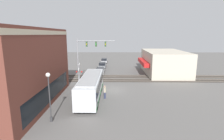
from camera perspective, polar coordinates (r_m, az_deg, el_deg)
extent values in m
plane|color=#605E5B|center=(28.16, -0.12, -6.54)|extent=(120.00, 120.00, 0.00)
cube|color=brown|center=(24.44, -29.38, 0.65)|extent=(16.93, 8.69, 9.51)
cube|color=beige|center=(22.26, -20.93, 11.36)|extent=(17.13, 0.36, 0.50)
cube|color=black|center=(23.32, -19.41, -6.72)|extent=(14.22, 0.12, 2.20)
cube|color=beige|center=(41.07, 16.66, 2.40)|extent=(13.71, 8.28, 5.10)
cube|color=red|center=(40.04, 10.19, 2.55)|extent=(9.60, 1.20, 0.80)
cube|color=silver|center=(24.45, -6.86, -5.23)|extent=(11.36, 2.55, 2.59)
cube|color=black|center=(24.34, -6.89, -4.35)|extent=(11.13, 2.59, 1.09)
cube|color=#288438|center=(24.80, -6.80, -7.72)|extent=(11.13, 2.58, 0.24)
cube|color=#A5A8AA|center=(24.10, -6.94, -2.14)|extent=(9.65, 2.17, 0.12)
cylinder|color=black|center=(28.11, -5.86, -5.57)|extent=(1.00, 2.57, 1.00)
cylinder|color=black|center=(21.25, -8.19, -11.40)|extent=(1.00, 2.57, 1.00)
cylinder|color=gray|center=(32.31, -11.07, 2.89)|extent=(0.20, 0.20, 7.99)
cylinder|color=gray|center=(31.45, -5.26, 9.40)|extent=(0.16, 6.70, 0.16)
cube|color=#284723|center=(31.69, -8.29, 8.35)|extent=(0.30, 0.27, 0.90)
sphere|color=yellow|center=(31.53, -8.33, 8.34)|extent=(0.20, 0.20, 0.20)
cube|color=#284723|center=(31.47, -5.24, 8.40)|extent=(0.30, 0.27, 0.90)
sphere|color=green|center=(31.31, -5.27, 8.39)|extent=(0.20, 0.20, 0.20)
cube|color=#284723|center=(31.34, -2.16, 8.43)|extent=(0.30, 0.27, 0.90)
sphere|color=yellow|center=(31.18, -2.18, 8.41)|extent=(0.20, 0.20, 0.20)
cylinder|color=gray|center=(31.36, -10.64, -1.44)|extent=(0.14, 0.14, 3.60)
cube|color=white|center=(31.10, -10.73, 0.89)|extent=(1.41, 0.06, 1.41)
cube|color=white|center=(31.10, -10.73, 0.89)|extent=(1.41, 0.06, 1.41)
cylinder|color=#38383A|center=(31.25, -10.67, -0.55)|extent=(0.08, 0.90, 0.08)
sphere|color=red|center=(31.12, -9.88, -0.57)|extent=(0.28, 0.28, 0.28)
sphere|color=red|center=(31.30, -11.50, -0.56)|extent=(0.28, 0.28, 0.28)
cylinder|color=#38383A|center=(19.54, -19.22, -14.92)|extent=(0.28, 0.28, 0.50)
cylinder|color=#38383A|center=(18.72, -19.64, -9.17)|extent=(0.12, 0.12, 4.68)
sphere|color=white|center=(18.00, -20.19, -1.51)|extent=(0.44, 0.44, 0.44)
cube|color=#332D28|center=(33.91, 0.06, -3.36)|extent=(2.60, 60.00, 0.03)
cube|color=#6B6056|center=(33.20, 0.04, -3.58)|extent=(0.07, 60.00, 0.15)
cube|color=#6B6056|center=(34.59, 0.07, -2.96)|extent=(0.07, 60.00, 0.15)
cube|color=#332D28|center=(37.01, 0.12, -2.08)|extent=(2.60, 60.00, 0.03)
cube|color=#6B6056|center=(36.30, 0.11, -2.26)|extent=(0.07, 60.00, 0.15)
cube|color=#6B6056|center=(37.69, 0.14, -1.74)|extent=(0.07, 60.00, 0.15)
cube|color=silver|center=(39.34, -3.91, -0.55)|extent=(4.69, 1.80, 0.50)
cube|color=black|center=(39.00, -3.95, 0.18)|extent=(2.58, 1.62, 0.62)
cylinder|color=black|center=(40.80, -3.74, -0.38)|extent=(0.64, 1.82, 0.64)
cylinder|color=black|center=(37.97, -4.09, -1.29)|extent=(0.64, 1.82, 0.64)
cube|color=slate|center=(46.71, -3.16, 1.41)|extent=(4.67, 1.80, 0.54)
cube|color=black|center=(46.37, -3.18, 2.08)|extent=(2.57, 1.62, 0.65)
cylinder|color=black|center=(48.16, -3.04, 1.47)|extent=(0.64, 1.82, 0.64)
cylinder|color=black|center=(45.32, -3.28, 0.83)|extent=(0.64, 1.82, 0.64)
cube|color=#B7B7BC|center=(55.09, -2.55, 2.95)|extent=(4.29, 1.80, 0.49)
cube|color=black|center=(54.80, -2.56, 3.49)|extent=(2.36, 1.62, 0.61)
cylinder|color=black|center=(56.43, -2.47, 2.97)|extent=(0.64, 1.82, 0.64)
cylinder|color=black|center=(53.80, -2.63, 2.54)|extent=(0.64, 1.82, 0.64)
cylinder|color=#2D3351|center=(24.50, -2.36, -8.27)|extent=(0.28, 0.28, 0.88)
cylinder|color=#B2A58C|center=(24.24, -2.38, -6.48)|extent=(0.34, 0.34, 0.73)
sphere|color=tan|center=(24.09, -2.39, -5.38)|extent=(0.24, 0.24, 0.24)
cylinder|color=#2D3351|center=(31.67, -7.87, -3.85)|extent=(0.28, 0.28, 0.79)
cylinder|color=#4C4C51|center=(31.49, -7.90, -2.58)|extent=(0.34, 0.34, 0.65)
sphere|color=tan|center=(31.39, -7.92, -1.82)|extent=(0.21, 0.21, 0.21)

